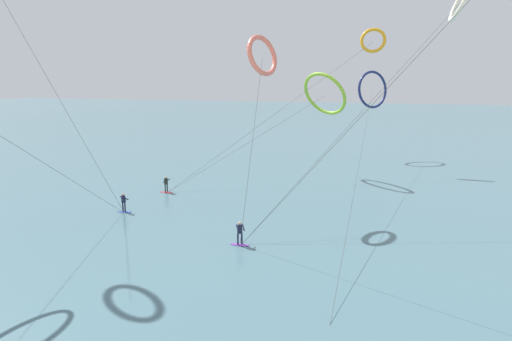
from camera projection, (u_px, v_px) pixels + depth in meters
sea_water at (348, 123)px, 109.76m from camera, size 400.00×200.00×0.08m
surfer_crimson at (166, 185)px, 42.48m from camera, size 1.40×0.64×1.70m
surfer_violet at (240, 235)px, 28.96m from camera, size 1.40×0.71×1.70m
surfer_cobalt at (124, 204)px, 36.20m from camera, size 1.40×0.64×1.70m
kite_amber at (373, 41)px, 52.84m from camera, size 20.49×20.70×17.66m
kite_coral at (262, 56)px, 34.61m from camera, size 2.68×10.46×14.93m
kite_ivory at (462, 0)px, 35.51m from camera, size 15.87×17.25×19.79m
kite_navy at (373, 90)px, 59.89m from camera, size 4.48×47.91×12.53m
kite_lime at (325, 94)px, 48.26m from camera, size 17.26×15.03×12.14m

